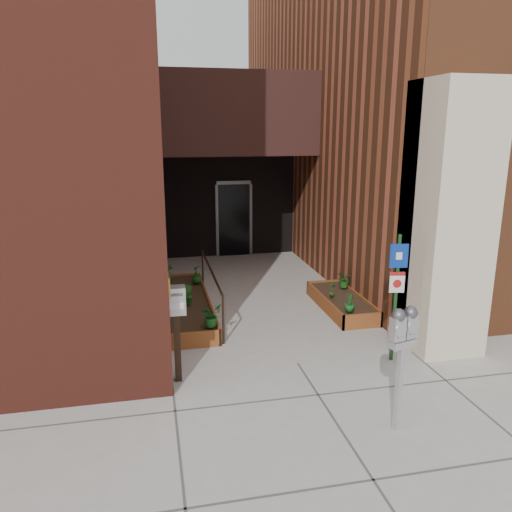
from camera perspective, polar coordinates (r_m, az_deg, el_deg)
ground at (r=8.19m, az=4.80°, el=-12.14°), size 80.00×80.00×0.00m
architecture at (r=14.11m, az=-4.11°, el=19.72°), size 20.00×14.60×10.00m
planter_left at (r=10.34m, az=-7.88°, el=-5.67°), size 0.90×3.60×0.30m
planter_right at (r=10.55m, az=9.72°, el=-5.32°), size 0.80×2.20×0.30m
handrail at (r=10.15m, az=-5.16°, el=-2.33°), size 0.04×3.34×0.90m
parking_meter at (r=6.24m, az=16.44°, el=-8.81°), size 0.38×0.22×1.62m
sign_post at (r=8.10m, az=15.76°, el=-3.18°), size 0.28×0.09×2.08m
payment_dropbox at (r=7.33m, az=-9.13°, el=-6.54°), size 0.30×0.23×1.47m
shrub_left_a at (r=8.76m, az=-5.19°, el=-6.74°), size 0.51×0.51×0.41m
shrub_left_b at (r=9.92m, az=-7.81°, el=-4.41°), size 0.28×0.28×0.36m
shrub_left_c at (r=11.21m, az=-6.82°, el=-2.08°), size 0.31×0.31×0.40m
shrub_left_d at (r=11.35m, az=-9.92°, el=-1.97°), size 0.30×0.30×0.41m
shrub_right_a at (r=9.59m, az=10.65°, el=-5.25°), size 0.26×0.26×0.35m
shrub_right_b at (r=10.32m, az=8.69°, el=-3.82°), size 0.23×0.23×0.32m
shrub_right_c at (r=10.96m, az=10.08°, el=-2.66°), size 0.39×0.39×0.37m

